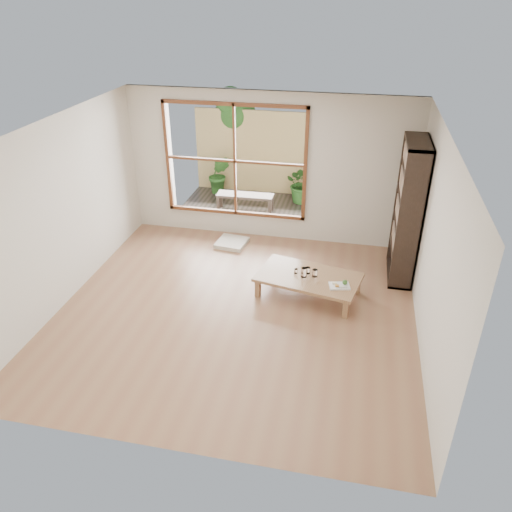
{
  "coord_description": "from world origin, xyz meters",
  "views": [
    {
      "loc": [
        1.49,
        -5.7,
        4.14
      ],
      "look_at": [
        0.15,
        0.66,
        0.55
      ],
      "focal_mm": 35.0,
      "sensor_mm": 36.0,
      "label": 1
    }
  ],
  "objects_px": {
    "low_table": "(308,278)",
    "food_tray": "(340,285)",
    "bookshelf": "(408,212)",
    "garden_bench": "(245,197)"
  },
  "relations": [
    {
      "from": "low_table",
      "to": "food_tray",
      "type": "bearing_deg",
      "value": -9.64
    },
    {
      "from": "bookshelf",
      "to": "garden_bench",
      "type": "bearing_deg",
      "value": 147.49
    },
    {
      "from": "low_table",
      "to": "garden_bench",
      "type": "xyz_separation_m",
      "value": [
        -1.61,
        2.79,
        0.04
      ]
    },
    {
      "from": "low_table",
      "to": "garden_bench",
      "type": "bearing_deg",
      "value": 131.87
    },
    {
      "from": "low_table",
      "to": "bookshelf",
      "type": "relative_size",
      "value": 0.75
    },
    {
      "from": "food_tray",
      "to": "garden_bench",
      "type": "relative_size",
      "value": 0.29
    },
    {
      "from": "low_table",
      "to": "food_tray",
      "type": "height_order",
      "value": "food_tray"
    },
    {
      "from": "bookshelf",
      "to": "food_tray",
      "type": "distance_m",
      "value": 1.59
    },
    {
      "from": "bookshelf",
      "to": "food_tray",
      "type": "xyz_separation_m",
      "value": [
        -0.88,
        -1.09,
        -0.74
      ]
    },
    {
      "from": "bookshelf",
      "to": "garden_bench",
      "type": "relative_size",
      "value": 1.91
    }
  ]
}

